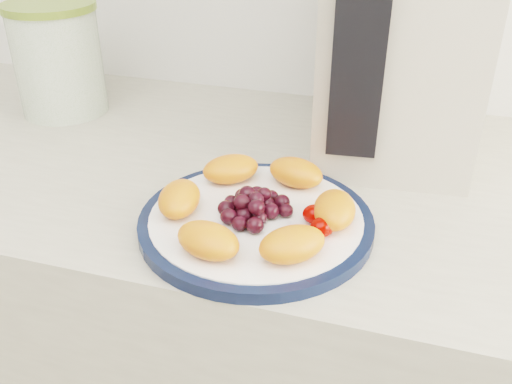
% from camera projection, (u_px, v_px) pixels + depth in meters
% --- Properties ---
extents(counter, '(3.50, 0.60, 0.90)m').
position_uv_depth(counter, '(237.00, 373.00, 1.08)').
color(counter, '#B0AA97').
rests_on(counter, floor).
extents(cabinet_face, '(3.48, 0.58, 0.84)m').
position_uv_depth(cabinet_face, '(237.00, 384.00, 1.09)').
color(cabinet_face, '#916D48').
rests_on(cabinet_face, floor).
extents(plate_rim, '(0.28, 0.28, 0.01)m').
position_uv_depth(plate_rim, '(256.00, 222.00, 0.69)').
color(plate_rim, '#0F1A34').
rests_on(plate_rim, counter).
extents(plate_face, '(0.26, 0.26, 0.02)m').
position_uv_depth(plate_face, '(256.00, 222.00, 0.69)').
color(plate_face, white).
rests_on(plate_face, counter).
extents(canister, '(0.15, 0.15, 0.18)m').
position_uv_depth(canister, '(59.00, 62.00, 0.98)').
color(canister, '#2B5A0E').
rests_on(canister, counter).
extents(canister_lid, '(0.15, 0.15, 0.01)m').
position_uv_depth(canister_lid, '(49.00, 6.00, 0.93)').
color(canister_lid, olive).
rests_on(canister_lid, canister).
extents(appliance_body, '(0.24, 0.32, 0.37)m').
position_uv_depth(appliance_body, '(401.00, 25.00, 0.81)').
color(appliance_body, '#B3AB9A').
rests_on(appliance_body, counter).
extents(appliance_panel, '(0.07, 0.03, 0.28)m').
position_uv_depth(appliance_panel, '(360.00, 49.00, 0.68)').
color(appliance_panel, black).
rests_on(appliance_panel, appliance_body).
extents(fruit_plate, '(0.24, 0.25, 0.04)m').
position_uv_depth(fruit_plate, '(260.00, 204.00, 0.68)').
color(fruit_plate, '#EA5B1E').
rests_on(fruit_plate, plate_face).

